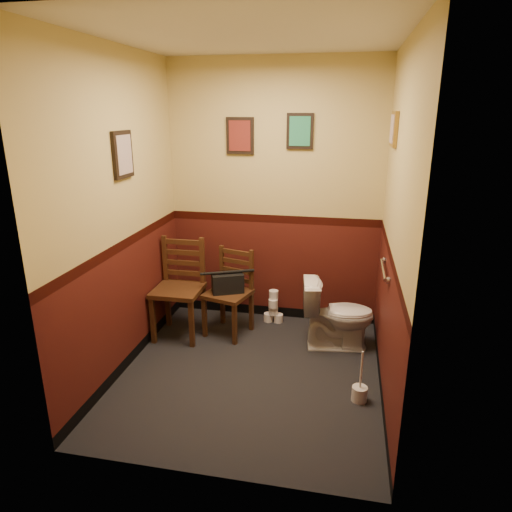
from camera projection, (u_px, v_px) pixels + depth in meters
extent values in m
cube|color=black|center=(250.00, 373.00, 3.99)|extent=(2.20, 2.40, 0.00)
cube|color=silver|center=(249.00, 34.00, 3.16)|extent=(2.20, 2.40, 0.00)
cube|color=#44150F|center=(274.00, 196.00, 4.70)|extent=(2.20, 0.00, 2.70)
cube|color=#44150F|center=(203.00, 275.00, 2.46)|extent=(2.20, 0.00, 2.70)
cube|color=#44150F|center=(120.00, 217.00, 3.78)|extent=(0.00, 2.40, 2.70)
cube|color=#44150F|center=(395.00, 230.00, 3.37)|extent=(0.00, 2.40, 2.70)
cylinder|color=silver|center=(383.00, 270.00, 3.74)|extent=(0.03, 0.50, 0.03)
cylinder|color=silver|center=(388.00, 280.00, 3.50)|extent=(0.02, 0.06, 0.06)
cylinder|color=silver|center=(384.00, 260.00, 3.96)|extent=(0.02, 0.06, 0.06)
cube|color=black|center=(240.00, 136.00, 4.56)|extent=(0.28, 0.03, 0.36)
cube|color=maroon|center=(240.00, 136.00, 4.55)|extent=(0.22, 0.01, 0.30)
cube|color=black|center=(300.00, 131.00, 4.44)|extent=(0.26, 0.03, 0.34)
cube|color=#2A885E|center=(300.00, 131.00, 4.42)|extent=(0.20, 0.01, 0.28)
cube|color=black|center=(123.00, 155.00, 3.72)|extent=(0.03, 0.30, 0.38)
cube|color=tan|center=(125.00, 155.00, 3.72)|extent=(0.01, 0.24, 0.31)
cube|color=olive|center=(394.00, 129.00, 3.72)|extent=(0.03, 0.34, 0.28)
cube|color=tan|center=(392.00, 129.00, 3.72)|extent=(0.01, 0.28, 0.22)
imported|color=white|center=(338.00, 315.00, 4.35)|extent=(0.72, 0.47, 0.67)
cylinder|color=silver|center=(359.00, 394.00, 3.60)|extent=(0.12, 0.12, 0.12)
cylinder|color=silver|center=(361.00, 371.00, 3.54)|extent=(0.02, 0.02, 0.35)
cube|color=#3E2312|center=(178.00, 290.00, 4.51)|extent=(0.46, 0.46, 0.04)
cube|color=#3E2312|center=(153.00, 320.00, 4.44)|extent=(0.04, 0.04, 0.49)
cube|color=#3E2312|center=(168.00, 304.00, 4.81)|extent=(0.04, 0.04, 0.49)
cube|color=#3E2312|center=(192.00, 323.00, 4.37)|extent=(0.04, 0.04, 0.49)
cube|color=#3E2312|center=(204.00, 307.00, 4.74)|extent=(0.04, 0.04, 0.49)
cube|color=#3E2312|center=(165.00, 259.00, 4.66)|extent=(0.04, 0.04, 0.49)
cube|color=#3E2312|center=(202.00, 261.00, 4.59)|extent=(0.04, 0.04, 0.49)
cube|color=#3E2312|center=(184.00, 273.00, 4.67)|extent=(0.37, 0.03, 0.05)
cube|color=#3E2312|center=(184.00, 263.00, 4.64)|extent=(0.37, 0.03, 0.05)
cube|color=#3E2312|center=(183.00, 253.00, 4.60)|extent=(0.37, 0.03, 0.05)
cube|color=#3E2312|center=(183.00, 242.00, 4.57)|extent=(0.37, 0.03, 0.05)
cube|color=#3E2312|center=(228.00, 294.00, 4.58)|extent=(0.50, 0.50, 0.04)
cube|color=#3E2312|center=(205.00, 317.00, 4.57)|extent=(0.05, 0.05, 0.44)
cube|color=#3E2312|center=(223.00, 304.00, 4.87)|extent=(0.05, 0.05, 0.44)
cube|color=#3E2312|center=(235.00, 324.00, 4.42)|extent=(0.05, 0.05, 0.44)
cube|color=#3E2312|center=(251.00, 311.00, 4.72)|extent=(0.05, 0.05, 0.44)
cube|color=#3E2312|center=(222.00, 266.00, 4.74)|extent=(0.05, 0.04, 0.44)
cube|color=#3E2312|center=(251.00, 271.00, 4.59)|extent=(0.05, 0.04, 0.44)
cube|color=#3E2312|center=(237.00, 279.00, 4.70)|extent=(0.32, 0.11, 0.04)
cube|color=#3E2312|center=(236.00, 270.00, 4.67)|extent=(0.32, 0.11, 0.04)
cube|color=#3E2312|center=(236.00, 261.00, 4.64)|extent=(0.32, 0.11, 0.04)
cube|color=#3E2312|center=(236.00, 252.00, 4.61)|extent=(0.32, 0.11, 0.04)
cube|color=black|center=(228.00, 283.00, 4.54)|extent=(0.35, 0.27, 0.19)
cylinder|color=black|center=(227.00, 272.00, 4.51)|extent=(0.26, 0.13, 0.03)
cylinder|color=silver|center=(268.00, 317.00, 4.96)|extent=(0.10, 0.10, 0.09)
cylinder|color=silver|center=(278.00, 318.00, 4.94)|extent=(0.10, 0.10, 0.09)
cylinder|color=silver|center=(273.00, 310.00, 4.91)|extent=(0.10, 0.10, 0.09)
cylinder|color=silver|center=(273.00, 303.00, 4.87)|extent=(0.10, 0.10, 0.09)
cylinder|color=silver|center=(274.00, 295.00, 4.87)|extent=(0.10, 0.10, 0.09)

